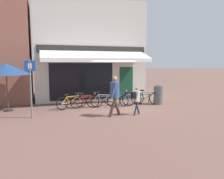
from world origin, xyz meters
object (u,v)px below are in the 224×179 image
bicycle_silver (103,101)px  pedestrian_child (136,97)px  bicycle_green (146,98)px  cafe_parasol (6,69)px  bicycle_red (87,101)px  bicycle_purple (131,99)px  litter_bin (158,95)px  bicycle_blue (119,99)px  pedestrian_adult (115,92)px  parking_sign (31,82)px  bicycle_orange (72,102)px

bicycle_silver → pedestrian_child: pedestrian_child is taller
bicycle_green → cafe_parasol: size_ratio=0.71×
bicycle_red → bicycle_green: size_ratio=1.02×
bicycle_silver → bicycle_purple: 1.66m
bicycle_purple → pedestrian_child: 2.30m
pedestrian_child → litter_bin: pedestrian_child is taller
bicycle_blue → pedestrian_adult: 2.47m
parking_sign → bicycle_orange: bearing=37.3°
bicycle_orange → bicycle_purple: size_ratio=1.03×
bicycle_blue → pedestrian_child: size_ratio=1.27×
bicycle_green → pedestrian_child: bearing=-109.2°
pedestrian_adult → litter_bin: size_ratio=1.59×
bicycle_silver → pedestrian_adult: 2.05m
bicycle_red → litter_bin: size_ratio=1.55×
pedestrian_adult → litter_bin: 3.80m
bicycle_purple → cafe_parasol: 6.57m
litter_bin → bicycle_purple: bearing=173.1°
bicycle_silver → bicycle_orange: bearing=-172.6°
bicycle_red → parking_sign: (-2.66, -1.33, 1.17)m
bicycle_orange → bicycle_blue: size_ratio=1.01×
pedestrian_adult → litter_bin: pedestrian_adult is taller
bicycle_silver → parking_sign: bearing=-144.4°
cafe_parasol → bicycle_red: bearing=-7.4°
bicycle_silver → bicycle_blue: 1.02m
bicycle_green → bicycle_purple: bearing=-168.5°
bicycle_blue → cafe_parasol: (-5.67, 0.44, 1.65)m
pedestrian_child → bicycle_green: bearing=45.2°
parking_sign → bicycle_purple: bearing=14.2°
bicycle_green → parking_sign: bearing=-150.9°
bicycle_red → bicycle_blue: 1.84m
bicycle_blue → litter_bin: 2.28m
bicycle_red → parking_sign: size_ratio=0.69×
pedestrian_child → litter_bin: bearing=33.3°
bicycle_orange → bicycle_blue: (2.61, -0.05, 0.05)m
bicycle_orange → bicycle_purple: 3.27m
bicycle_purple → bicycle_silver: bearing=162.7°
bicycle_green → pedestrian_adult: bearing=-124.6°
bicycle_orange → bicycle_green: (4.17, -0.24, 0.03)m
bicycle_red → parking_sign: bearing=-152.7°
bicycle_red → bicycle_purple: bicycle_red is taller
bicycle_green → parking_sign: parking_sign is taller
pedestrian_adult → cafe_parasol: bearing=155.5°
bicycle_red → bicycle_silver: (0.84, -0.18, 0.02)m
litter_bin → pedestrian_adult: bearing=-150.1°
pedestrian_child → bicycle_red: bearing=122.3°
pedestrian_child → pedestrian_adult: bearing=167.3°
bicycle_purple → cafe_parasol: bearing=152.7°
pedestrian_child → bicycle_purple: bearing=65.4°
bicycle_red → bicycle_purple: size_ratio=1.07×
bicycle_purple → pedestrian_child: pedestrian_child is taller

